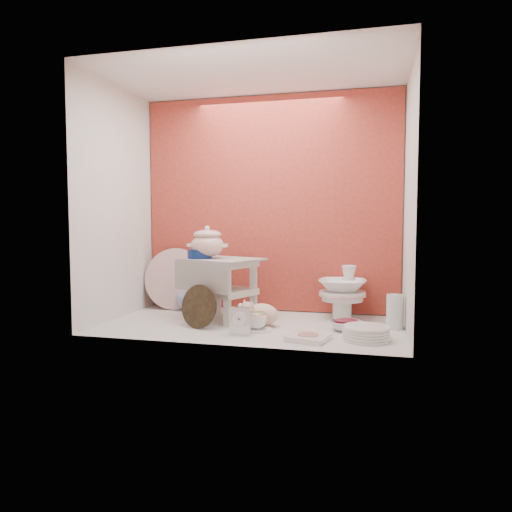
{
  "coord_description": "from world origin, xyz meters",
  "views": [
    {
      "loc": [
        0.72,
        -2.78,
        0.63
      ],
      "look_at": [
        0.02,
        0.02,
        0.42
      ],
      "focal_mm": 33.55,
      "sensor_mm": 36.0,
      "label": 1
    }
  ],
  "objects": [
    {
      "name": "step_stool",
      "position": [
        -0.23,
        0.11,
        0.2
      ],
      "size": [
        0.57,
        0.53,
        0.39
      ],
      "primitive_type": null,
      "rotation": [
        0.0,
        0.0,
        -0.41
      ],
      "color": "silver",
      "rests_on": "ground"
    },
    {
      "name": "lattice_dish",
      "position": [
        0.38,
        -0.29,
        0.01
      ],
      "size": [
        0.24,
        0.24,
        0.03
      ],
      "primitive_type": "cube",
      "rotation": [
        0.0,
        0.0,
        -0.24
      ],
      "color": "white",
      "rests_on": "ground"
    },
    {
      "name": "soup_tureen",
      "position": [
        -0.32,
        0.11,
        0.5
      ],
      "size": [
        0.26,
        0.26,
        0.21
      ],
      "primitive_type": null,
      "rotation": [
        0.0,
        0.0,
        -0.02
      ],
      "color": "white",
      "rests_on": "step_stool"
    },
    {
      "name": "plush_pig",
      "position": [
        0.07,
        -0.02,
        0.07
      ],
      "size": [
        0.27,
        0.21,
        0.15
      ],
      "primitive_type": "ellipsoid",
      "rotation": [
        0.0,
        0.0,
        0.15
      ],
      "color": "beige",
      "rests_on": "ground"
    },
    {
      "name": "gold_rim_teacup",
      "position": [
        0.06,
        -0.14,
        0.06
      ],
      "size": [
        0.14,
        0.14,
        0.1
      ],
      "primitive_type": "imported",
      "rotation": [
        0.0,
        0.0,
        -0.17
      ],
      "color": "white",
      "rests_on": "teacup_saucer"
    },
    {
      "name": "mantel_clock",
      "position": [
        0.0,
        -0.27,
        0.09
      ],
      "size": [
        0.12,
        0.04,
        0.17
      ],
      "primitive_type": "cube",
      "rotation": [
        0.0,
        0.0,
        0.02
      ],
      "color": "silver",
      "rests_on": "ground"
    },
    {
      "name": "crystal_bowl",
      "position": [
        0.56,
        -0.02,
        0.03
      ],
      "size": [
        0.23,
        0.23,
        0.06
      ],
      "primitive_type": "imported",
      "rotation": [
        0.0,
        0.0,
        0.29
      ],
      "color": "silver",
      "rests_on": "ground"
    },
    {
      "name": "teacup_saucer",
      "position": [
        0.06,
        -0.14,
        0.01
      ],
      "size": [
        0.22,
        0.22,
        0.01
      ],
      "primitive_type": "cylinder",
      "rotation": [
        0.0,
        0.0,
        0.31
      ],
      "color": "white",
      "rests_on": "ground"
    },
    {
      "name": "blue_white_vase",
      "position": [
        -0.54,
        0.37,
        0.11
      ],
      "size": [
        0.23,
        0.23,
        0.23
      ],
      "primitive_type": "imported",
      "rotation": [
        0.0,
        0.0,
        -0.03
      ],
      "color": "silver",
      "rests_on": "ground"
    },
    {
      "name": "ground",
      "position": [
        0.0,
        0.0,
        0.0
      ],
      "size": [
        1.8,
        1.8,
        0.0
      ],
      "primitive_type": "plane",
      "color": "silver",
      "rests_on": "ground"
    },
    {
      "name": "porcelain_tower",
      "position": [
        0.52,
        0.31,
        0.18
      ],
      "size": [
        0.35,
        0.35,
        0.35
      ],
      "primitive_type": null,
      "rotation": [
        0.0,
        0.0,
        -0.15
      ],
      "color": "white",
      "rests_on": "ground"
    },
    {
      "name": "lacquer_tray",
      "position": [
        -0.28,
        -0.16,
        0.13
      ],
      "size": [
        0.27,
        0.15,
        0.26
      ],
      "primitive_type": null,
      "rotation": [
        0.0,
        0.0,
        -0.35
      ],
      "color": "black",
      "rests_on": "ground"
    },
    {
      "name": "cobalt_bowl",
      "position": [
        -0.37,
        0.09,
        0.42
      ],
      "size": [
        0.18,
        0.18,
        0.06
      ],
      "primitive_type": "cylinder",
      "rotation": [
        0.0,
        0.0,
        0.11
      ],
      "color": "navy",
      "rests_on": "step_stool"
    },
    {
      "name": "clear_glass_vase",
      "position": [
        0.84,
        0.11,
        0.1
      ],
      "size": [
        0.13,
        0.13,
        0.2
      ],
      "primitive_type": "cylinder",
      "rotation": [
        0.0,
        0.0,
        0.35
      ],
      "color": "silver",
      "rests_on": "ground"
    },
    {
      "name": "floral_platter",
      "position": [
        -0.67,
        0.38,
        0.22
      ],
      "size": [
        0.45,
        0.17,
        0.44
      ],
      "primitive_type": null,
      "rotation": [
        0.0,
        0.0,
        0.13
      ],
      "color": "white",
      "rests_on": "ground"
    },
    {
      "name": "dinner_plate_stack",
      "position": [
        0.68,
        -0.21,
        0.04
      ],
      "size": [
        0.31,
        0.31,
        0.07
      ],
      "primitive_type": "cylinder",
      "rotation": [
        0.0,
        0.0,
        0.25
      ],
      "color": "white",
      "rests_on": "ground"
    },
    {
      "name": "niche_shell",
      "position": [
        0.0,
        0.18,
        0.93
      ],
      "size": [
        1.86,
        1.03,
        1.53
      ],
      "color": "#B93C2E",
      "rests_on": "ground"
    }
  ]
}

